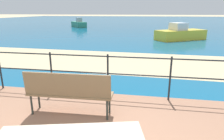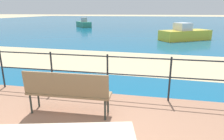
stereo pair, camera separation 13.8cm
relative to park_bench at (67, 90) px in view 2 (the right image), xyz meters
name	(u,v)px [view 2 (the right image)]	position (x,y,z in m)	size (l,w,h in m)	color
sea_water	(149,22)	(0.57, 38.66, -0.61)	(90.00, 90.00, 0.01)	#145B84
beach_strip	(127,62)	(0.57, 4.96, -0.60)	(54.00, 3.95, 0.01)	tan
park_bench	(67,90)	(0.00, 0.00, 0.00)	(1.73, 0.46, 0.93)	#8C704C
railing_fence	(107,70)	(0.57, 1.12, 0.12)	(5.94, 0.04, 1.06)	#1E2328
boat_near	(186,34)	(3.97, 12.64, -0.16)	(4.20, 3.31, 1.26)	yellow
boat_mid	(83,24)	(-7.84, 23.28, -0.19)	(2.86, 3.29, 1.26)	#338466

